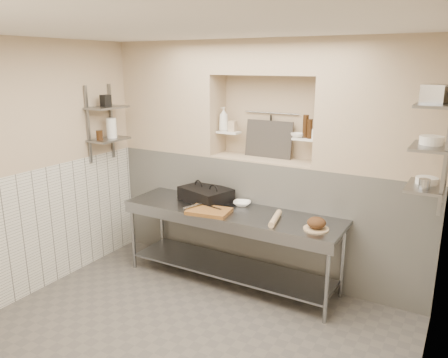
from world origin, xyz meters
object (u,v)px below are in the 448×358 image
Objects in this scene: rolling_pin at (275,218)px; bottle_soap at (224,119)px; panini_press at (206,194)px; prep_table at (230,232)px; cutting_board at (209,211)px; bowl_alcove at (297,135)px; jug_left at (111,128)px; bread_loaf at (317,223)px; mixing_bowl at (242,204)px.

bottle_soap is at bearing 148.19° from rolling_pin.
panini_press is at bearing 166.33° from rolling_pin.
prep_table is 0.66m from rolling_pin.
bowl_alcove is (0.73, 0.75, 0.82)m from cutting_board.
cutting_board is 1.72m from jug_left.
cutting_board is at bearing -174.65° from bread_loaf.
bowl_alcove is (0.56, 0.56, 1.09)m from prep_table.
mixing_bowl is 0.69× the size of bottle_soap.
bread_loaf is at bearing -0.07° from jug_left.
bread_loaf is 1.11m from bowl_alcove.
jug_left is (-1.29, -0.61, -0.12)m from bottle_soap.
bottle_soap is (-0.39, 0.54, 1.22)m from prep_table.
panini_press is 1.48× the size of cutting_board.
bread_loaf is at bearing -16.88° from mixing_bowl.
bread_loaf reaches higher than prep_table.
panini_press reaches higher than rolling_pin.
prep_table is 17.05× the size of bowl_alcove.
panini_press is 1.06m from rolling_pin.
panini_press reaches higher than bread_loaf.
rolling_pin reaches higher than prep_table.
panini_press is (-0.44, 0.18, 0.34)m from prep_table.
bread_loaf is 2.83m from jug_left.
bread_loaf is at bearing -1.06° from rolling_pin.
bottle_soap is at bearing 100.30° from panini_press.
prep_table is at bearing 2.62° from jug_left.
bottle_soap reaches higher than bowl_alcove.
bottle_soap is 1.96× the size of bowl_alcove.
bottle_soap is (-1.44, 0.62, 0.89)m from bread_loaf.
bottle_soap is (-0.23, 0.73, 0.94)m from cutting_board.
panini_press is at bearing 126.48° from cutting_board.
bread_loaf reaches higher than cutting_board.
cutting_board is 1.86× the size of jug_left.
cutting_board reaches higher than prep_table.
panini_press is at bearing -174.33° from mixing_bowl.
jug_left is at bearing -164.16° from bowl_alcove.
mixing_bowl is 1.36× the size of bowl_alcove.
jug_left is at bearing -154.43° from bottle_soap.
prep_table is at bearing -98.79° from mixing_bowl.
jug_left reaches higher than panini_press.
panini_press is 1.31m from bowl_alcove.
bottle_soap is (-0.43, 0.31, 0.94)m from mixing_bowl.
bread_loaf reaches higher than mixing_bowl.
cutting_board is (-0.17, -0.19, 0.28)m from prep_table.
bread_loaf is at bearing -4.40° from prep_table.
prep_table is 3.75× the size of panini_press.
bread_loaf is (1.01, -0.31, 0.05)m from mixing_bowl.
prep_table is 13.55× the size of bread_loaf.
rolling_pin is (0.59, -0.07, 0.29)m from prep_table.
prep_table is 1.35m from bowl_alcove.
bowl_alcove reaches higher than cutting_board.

